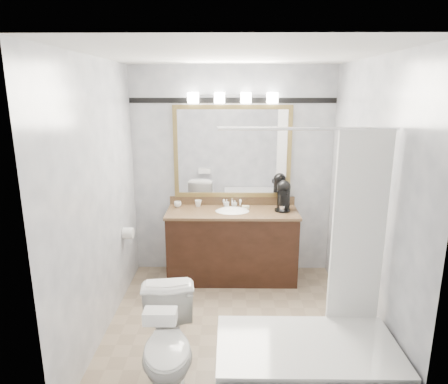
# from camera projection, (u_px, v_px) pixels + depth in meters

# --- Properties ---
(room) EXTENTS (2.42, 2.62, 2.52)m
(room) POSITION_uv_depth(u_px,v_px,m) (233.00, 202.00, 3.57)
(room) COLOR gray
(room) RESTS_ON ground
(vanity) EXTENTS (1.53, 0.58, 0.97)m
(vanity) POSITION_uv_depth(u_px,v_px,m) (232.00, 243.00, 4.75)
(vanity) COLOR black
(vanity) RESTS_ON ground
(mirror) EXTENTS (1.40, 0.04, 1.10)m
(mirror) POSITION_uv_depth(u_px,v_px,m) (232.00, 152.00, 4.74)
(mirror) COLOR olive
(mirror) RESTS_ON room
(vanity_light_bar) EXTENTS (1.02, 0.14, 0.12)m
(vanity_light_bar) POSITION_uv_depth(u_px,v_px,m) (233.00, 98.00, 4.53)
(vanity_light_bar) COLOR silver
(vanity_light_bar) RESTS_ON room
(accent_stripe) EXTENTS (2.40, 0.01, 0.06)m
(accent_stripe) POSITION_uv_depth(u_px,v_px,m) (233.00, 100.00, 4.61)
(accent_stripe) COLOR black
(accent_stripe) RESTS_ON room
(bathtub) EXTENTS (1.30, 0.75, 1.96)m
(bathtub) POSITION_uv_depth(u_px,v_px,m) (309.00, 362.00, 2.93)
(bathtub) COLOR white
(bathtub) RESTS_ON ground
(tp_roll) EXTENTS (0.11, 0.12, 0.12)m
(tp_roll) POSITION_uv_depth(u_px,v_px,m) (128.00, 233.00, 4.36)
(tp_roll) COLOR white
(tp_roll) RESTS_ON room
(toilet) EXTENTS (0.51, 0.78, 0.75)m
(toilet) POSITION_uv_depth(u_px,v_px,m) (169.00, 346.00, 2.97)
(toilet) COLOR white
(toilet) RESTS_ON ground
(tissue_box) EXTENTS (0.22, 0.12, 0.09)m
(tissue_box) POSITION_uv_depth(u_px,v_px,m) (160.00, 316.00, 2.60)
(tissue_box) COLOR white
(tissue_box) RESTS_ON toilet
(coffee_maker) EXTENTS (0.19, 0.23, 0.35)m
(coffee_maker) POSITION_uv_depth(u_px,v_px,m) (284.00, 195.00, 4.65)
(coffee_maker) COLOR black
(coffee_maker) RESTS_ON vanity
(cup_left) EXTENTS (0.11, 0.11, 0.07)m
(cup_left) POSITION_uv_depth(u_px,v_px,m) (178.00, 204.00, 4.79)
(cup_left) COLOR white
(cup_left) RESTS_ON vanity
(cup_right) EXTENTS (0.10, 0.10, 0.08)m
(cup_right) POSITION_uv_depth(u_px,v_px,m) (198.00, 203.00, 4.82)
(cup_right) COLOR white
(cup_right) RESTS_ON vanity
(soap_bottle_a) EXTENTS (0.05, 0.06, 0.10)m
(soap_bottle_a) POSITION_uv_depth(u_px,v_px,m) (227.00, 203.00, 4.77)
(soap_bottle_a) COLOR white
(soap_bottle_a) RESTS_ON vanity
(soap_bottle_b) EXTENTS (0.06, 0.06, 0.07)m
(soap_bottle_b) POSITION_uv_depth(u_px,v_px,m) (235.00, 203.00, 4.83)
(soap_bottle_b) COLOR white
(soap_bottle_b) RESTS_ON vanity
(soap_bar) EXTENTS (0.09, 0.06, 0.03)m
(soap_bar) POSITION_uv_depth(u_px,v_px,m) (246.00, 207.00, 4.76)
(soap_bar) COLOR beige
(soap_bar) RESTS_ON vanity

